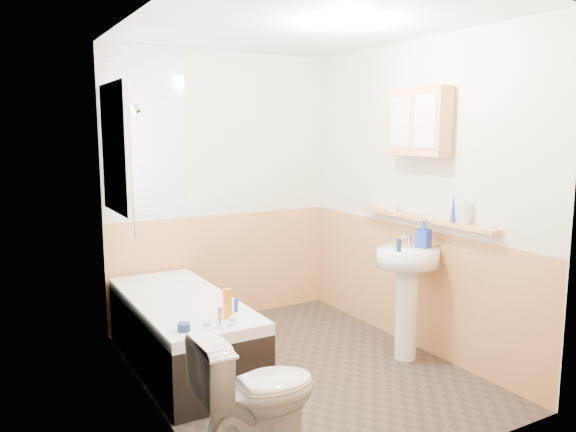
{
  "coord_description": "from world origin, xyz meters",
  "views": [
    {
      "loc": [
        -2.05,
        -3.46,
        1.78
      ],
      "look_at": [
        0.0,
        0.15,
        1.15
      ],
      "focal_mm": 35.0,
      "sensor_mm": 36.0,
      "label": 1
    }
  ],
  "objects_px": {
    "sink": "(407,280)",
    "bathtub": "(182,330)",
    "toilet": "(257,393)",
    "medicine_cabinet": "(419,122)",
    "pine_shelf": "(424,219)"
  },
  "relations": [
    {
      "from": "sink",
      "to": "bathtub",
      "type": "bearing_deg",
      "value": 166.8
    },
    {
      "from": "bathtub",
      "to": "toilet",
      "type": "relative_size",
      "value": 2.43
    },
    {
      "from": "bathtub",
      "to": "medicine_cabinet",
      "type": "height_order",
      "value": "medicine_cabinet"
    },
    {
      "from": "sink",
      "to": "pine_shelf",
      "type": "bearing_deg",
      "value": 28.17
    },
    {
      "from": "bathtub",
      "to": "sink",
      "type": "distance_m",
      "value": 1.78
    },
    {
      "from": "medicine_cabinet",
      "to": "pine_shelf",
      "type": "bearing_deg",
      "value": -65.74
    },
    {
      "from": "toilet",
      "to": "pine_shelf",
      "type": "xyz_separation_m",
      "value": [
        1.8,
        0.64,
        0.75
      ]
    },
    {
      "from": "bathtub",
      "to": "medicine_cabinet",
      "type": "xyz_separation_m",
      "value": [
        1.74,
        -0.63,
        1.57
      ]
    },
    {
      "from": "toilet",
      "to": "sink",
      "type": "distance_m",
      "value": 1.73
    },
    {
      "from": "sink",
      "to": "pine_shelf",
      "type": "distance_m",
      "value": 0.51
    },
    {
      "from": "pine_shelf",
      "to": "medicine_cabinet",
      "type": "height_order",
      "value": "medicine_cabinet"
    },
    {
      "from": "toilet",
      "to": "sink",
      "type": "bearing_deg",
      "value": -68.32
    },
    {
      "from": "bathtub",
      "to": "medicine_cabinet",
      "type": "bearing_deg",
      "value": -19.97
    },
    {
      "from": "sink",
      "to": "toilet",
      "type": "bearing_deg",
      "value": -147.45
    },
    {
      "from": "bathtub",
      "to": "sink",
      "type": "relative_size",
      "value": 1.7
    }
  ]
}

